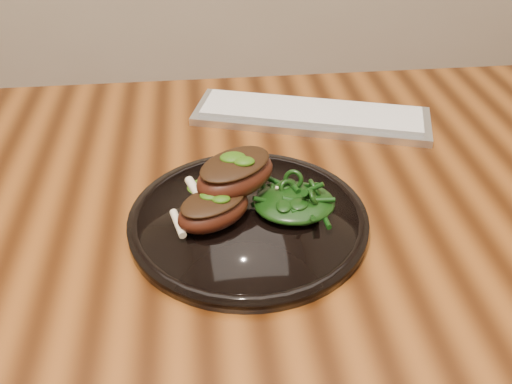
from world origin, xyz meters
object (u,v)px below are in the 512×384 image
plate (248,220)px  keyboard (311,115)px  desk (245,254)px  greens_heap (295,198)px  lamb_chop_front (213,209)px

plate → keyboard: 0.29m
desk → plate: (0.00, -0.04, 0.09)m
greens_heap → keyboard: bearing=74.6°
plate → lamb_chop_front: size_ratio=2.61×
lamb_chop_front → keyboard: size_ratio=0.28×
desk → lamb_chop_front: 0.14m
greens_heap → keyboard: greens_heap is taller
desk → plate: 0.10m
plate → desk: bearing=92.2°
plate → keyboard: bearing=64.1°
lamb_chop_front → greens_heap: lamb_chop_front is taller
keyboard → plate: bearing=-115.9°
desk → lamb_chop_front: bearing=-128.0°
plate → lamb_chop_front: lamb_chop_front is taller
desk → greens_heap: 0.13m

